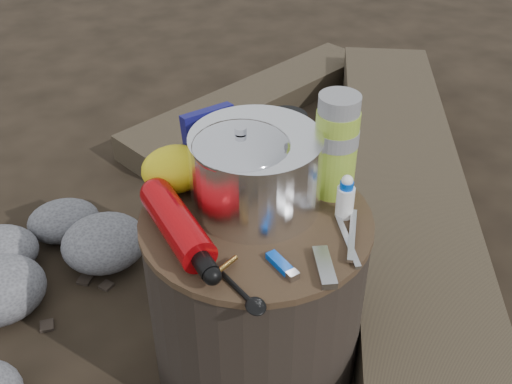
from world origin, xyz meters
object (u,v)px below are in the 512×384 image
object	(u,v)px
log_main	(406,205)
travel_mug	(286,142)
stump	(256,294)
thermos	(336,146)
fuel_bottle	(177,225)
camping_pot	(241,174)

from	to	relation	value
log_main	travel_mug	world-z (taller)	travel_mug
stump	thermos	size ratio (longest dim) A/B	2.11
fuel_bottle	thermos	bearing A→B (deg)	-0.88
fuel_bottle	thermos	size ratio (longest dim) A/B	1.30
log_main	fuel_bottle	distance (m)	0.88
log_main	travel_mug	distance (m)	0.63
log_main	camping_pot	xyz separation A→B (m)	(-0.58, -0.31, 0.43)
log_main	camping_pot	size ratio (longest dim) A/B	10.54
thermos	travel_mug	world-z (taller)	thermos
fuel_bottle	travel_mug	size ratio (longest dim) A/B	2.22
travel_mug	log_main	bearing A→B (deg)	22.78
camping_pot	log_main	bearing A→B (deg)	28.40
log_main	fuel_bottle	size ratio (longest dim) A/B	6.84
log_main	camping_pot	distance (m)	0.79
camping_pot	thermos	world-z (taller)	thermos
thermos	fuel_bottle	bearing A→B (deg)	-169.81
fuel_bottle	travel_mug	world-z (taller)	travel_mug
thermos	travel_mug	xyz separation A→B (m)	(-0.06, 0.11, -0.04)
stump	log_main	world-z (taller)	stump
stump	camping_pot	world-z (taller)	camping_pot
camping_pot	travel_mug	bearing A→B (deg)	43.35
stump	thermos	distance (m)	0.36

